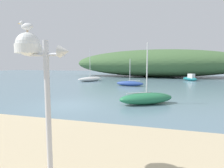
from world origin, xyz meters
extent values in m
plane|color=slate|center=(0.00, 0.00, 0.00)|extent=(120.00, 120.00, 0.00)
ellipsoid|color=#476B3D|center=(4.98, 30.17, 2.93)|extent=(37.01, 12.45, 5.85)
cylinder|color=silver|center=(3.62, -7.40, 1.73)|extent=(0.12, 0.12, 3.05)
cylinder|color=silver|center=(3.62, -7.40, 2.95)|extent=(0.88, 0.07, 0.07)
cylinder|color=white|center=(3.18, -7.40, 3.08)|extent=(0.55, 0.55, 0.19)
sphere|color=white|center=(3.18, -7.40, 3.18)|extent=(0.51, 0.51, 0.51)
cone|color=silver|center=(4.06, -7.40, 3.01)|extent=(0.22, 0.26, 0.26)
cylinder|color=orange|center=(3.18, -7.42, 3.46)|extent=(0.01, 0.01, 0.05)
cylinder|color=orange|center=(3.18, -7.38, 3.46)|extent=(0.01, 0.01, 0.05)
ellipsoid|color=white|center=(3.18, -7.40, 3.56)|extent=(0.28, 0.16, 0.15)
ellipsoid|color=#9EA0A8|center=(3.18, -7.40, 3.58)|extent=(0.27, 0.13, 0.05)
sphere|color=white|center=(3.07, -7.42, 3.63)|extent=(0.10, 0.10, 0.10)
cone|color=gold|center=(2.99, -7.43, 3.62)|extent=(0.06, 0.04, 0.03)
ellipsoid|color=#287A4C|center=(5.01, 1.74, 0.40)|extent=(3.99, 3.13, 0.79)
cylinder|color=silver|center=(5.01, 1.74, 2.36)|extent=(0.08, 0.08, 3.61)
cylinder|color=silver|center=(4.51, 1.43, 0.81)|extent=(1.53, 0.98, 0.06)
ellipsoid|color=teal|center=(10.41, 21.76, 0.30)|extent=(2.45, 2.59, 0.61)
cube|color=silver|center=(10.59, 21.56, 0.78)|extent=(1.15, 1.17, 0.77)
ellipsoid|color=#2D4C9E|center=(2.08, 11.90, 0.31)|extent=(3.52, 1.43, 0.62)
cylinder|color=silver|center=(2.08, 11.90, 1.92)|extent=(0.08, 0.08, 2.98)
cylinder|color=silver|center=(2.60, 11.86, 0.68)|extent=(1.55, 0.18, 0.06)
ellipsoid|color=white|center=(-5.11, 16.37, 0.34)|extent=(3.67, 4.16, 0.69)
cylinder|color=silver|center=(-5.11, 16.37, 2.84)|extent=(0.08, 0.08, 4.71)
cylinder|color=silver|center=(-4.72, 16.87, 0.73)|extent=(1.22, 1.54, 0.06)
camera|label=1|loc=(6.03, -10.83, 2.75)|focal=29.37mm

